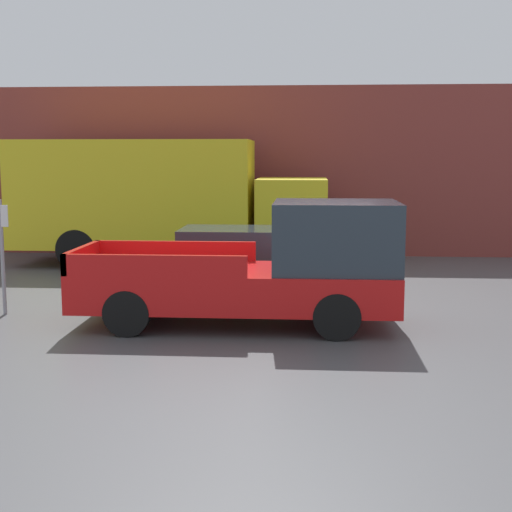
{
  "coord_description": "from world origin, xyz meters",
  "views": [
    {
      "loc": [
        0.02,
        -12.5,
        2.96
      ],
      "look_at": [
        -0.93,
        0.65,
        1.09
      ],
      "focal_mm": 50.0,
      "sensor_mm": 36.0,
      "label": 1
    }
  ],
  "objects_px": {
    "pickup_truck": "(270,269)",
    "car": "(238,261)",
    "delivery_truck": "(158,198)",
    "parking_sign": "(2,250)"
  },
  "relations": [
    {
      "from": "car",
      "to": "delivery_truck",
      "type": "bearing_deg",
      "value": 121.56
    },
    {
      "from": "pickup_truck",
      "to": "car",
      "type": "xyz_separation_m",
      "value": [
        -0.81,
        2.7,
        -0.27
      ]
    },
    {
      "from": "car",
      "to": "parking_sign",
      "type": "height_order",
      "value": "parking_sign"
    },
    {
      "from": "pickup_truck",
      "to": "car",
      "type": "distance_m",
      "value": 2.83
    },
    {
      "from": "pickup_truck",
      "to": "car",
      "type": "relative_size",
      "value": 1.17
    },
    {
      "from": "delivery_truck",
      "to": "parking_sign",
      "type": "relative_size",
      "value": 3.88
    },
    {
      "from": "car",
      "to": "parking_sign",
      "type": "distance_m",
      "value": 4.73
    },
    {
      "from": "car",
      "to": "delivery_truck",
      "type": "height_order",
      "value": "delivery_truck"
    },
    {
      "from": "delivery_truck",
      "to": "parking_sign",
      "type": "distance_m",
      "value": 6.58
    },
    {
      "from": "pickup_truck",
      "to": "delivery_truck",
      "type": "bearing_deg",
      "value": 116.15
    }
  ]
}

